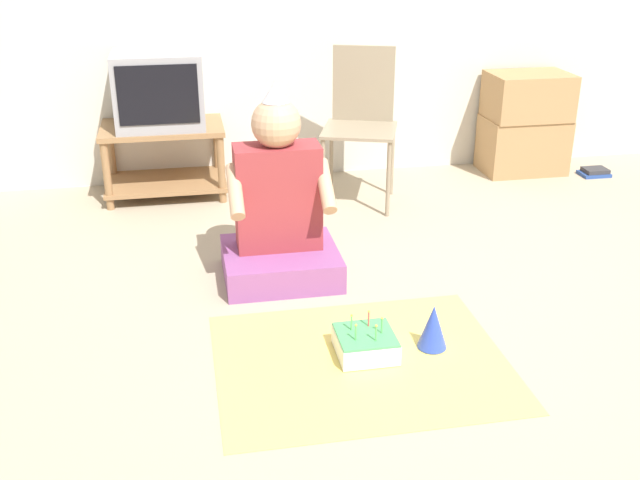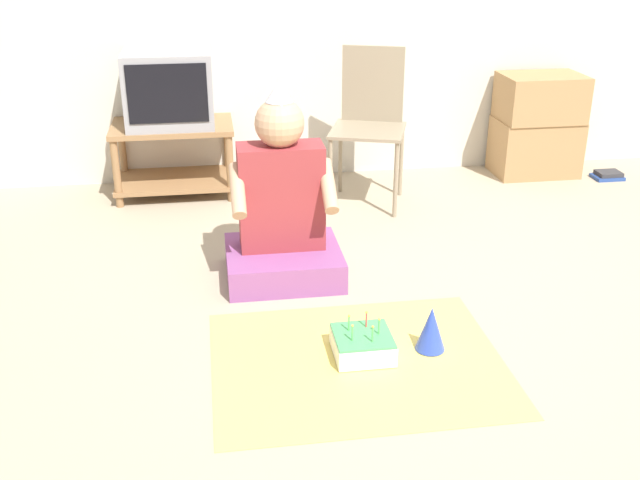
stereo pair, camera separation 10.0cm
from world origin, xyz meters
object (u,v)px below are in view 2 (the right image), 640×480
Objects in this scene: folding_chair at (370,115)px; tv at (169,88)px; cardboard_box_stack at (538,125)px; person_seated at (282,213)px; birthday_cake at (363,344)px; party_hat_blue at (431,328)px; book_pile at (608,175)px.

tv is at bearing 165.87° from folding_chair.
person_seated is at bearing -144.97° from cardboard_box_stack.
birthday_cake is (0.23, -0.77, -0.26)m from person_seated.
person_seated is at bearing -122.90° from folding_chair.
folding_chair is (1.15, -0.29, -0.14)m from tv.
party_hat_blue is (-1.30, -2.04, -0.23)m from cardboard_box_stack.
cardboard_box_stack is 2.59m from birthday_cake.
person_seated reaches higher than folding_chair.
tv is at bearing -179.49° from cardboard_box_stack.
person_seated is (-1.80, -1.26, -0.02)m from cardboard_box_stack.
folding_chair is 1.71m from book_pile.
tv is at bearing 117.11° from party_hat_blue.
tv is 1.19m from folding_chair.
tv is 2.72× the size of book_pile.
person_seated is at bearing 123.03° from party_hat_blue.
folding_chair is 4.91× the size of party_hat_blue.
person_seated reaches higher than cardboard_box_stack.
birthday_cake is at bearing -179.91° from party_hat_blue.
cardboard_box_stack is 2.90× the size of birthday_cake.
person_seated is (-2.25, -1.08, 0.29)m from book_pile.
folding_chair is 4.81× the size of book_pile.
tv is 2.24m from birthday_cake.
cardboard_box_stack is at bearing 52.29° from birthday_cake.
folding_chair is 1.83m from birthday_cake.
book_pile is at bearing 46.76° from party_hat_blue.
birthday_cake is (-0.39, -1.73, -0.46)m from folding_chair.
tv is 2.85m from book_pile.
party_hat_blue is at bearing -93.84° from folding_chair.
party_hat_blue is at bearing 0.09° from birthday_cake.
party_hat_blue is (-1.75, -1.86, 0.07)m from book_pile.
party_hat_blue is (0.50, -0.77, -0.21)m from person_seated.
party_hat_blue is at bearing -122.60° from cardboard_box_stack.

